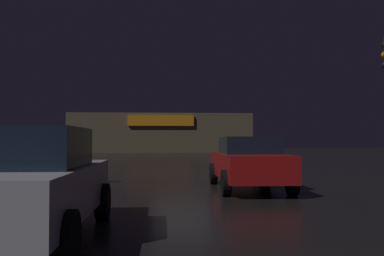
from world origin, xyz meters
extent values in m
plane|color=black|center=(0.00, 0.00, 0.00)|extent=(120.00, 120.00, 0.00)
cube|color=brown|center=(-0.95, 33.53, 2.33)|extent=(21.64, 8.76, 4.66)
cube|color=orange|center=(-0.95, 29.00, 3.74)|extent=(7.60, 0.24, 1.23)
sphere|color=black|center=(5.82, -6.40, 4.36)|extent=(0.20, 0.20, 0.20)
cube|color=#A51414|center=(1.66, -6.17, 0.70)|extent=(1.84, 4.59, 0.72)
cube|color=black|center=(1.66, -6.32, 1.31)|extent=(1.61, 1.88, 0.50)
cylinder|color=black|center=(0.82, -4.65, 0.34)|extent=(0.23, 0.69, 0.69)
cylinder|color=black|center=(2.57, -4.68, 0.34)|extent=(0.23, 0.69, 0.69)
cylinder|color=black|center=(0.76, -7.66, 0.34)|extent=(0.23, 0.69, 0.69)
cylinder|color=black|center=(2.51, -7.69, 0.34)|extent=(0.23, 0.69, 0.69)
cube|color=#B7B7BF|center=(-2.91, -11.97, 0.70)|extent=(1.82, 4.31, 0.73)
cube|color=black|center=(-2.91, -12.11, 1.35)|extent=(1.63, 1.85, 0.59)
cylinder|color=black|center=(-3.80, -10.55, 0.33)|extent=(0.22, 0.66, 0.66)
cylinder|color=black|center=(-2.01, -10.55, 0.33)|extent=(0.22, 0.66, 0.66)
cylinder|color=black|center=(-2.02, -13.40, 0.33)|extent=(0.22, 0.66, 0.66)
camera|label=1|loc=(-0.93, -18.22, 1.46)|focal=38.24mm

